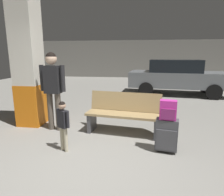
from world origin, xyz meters
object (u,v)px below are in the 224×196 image
at_px(backpack_bright, 168,110).
at_px(adult, 53,83).
at_px(structural_pillar, 28,60).
at_px(suitcase, 166,135).
at_px(child, 63,121).
at_px(parked_car_near, 177,76).
at_px(bench, 124,114).

bearing_deg(backpack_bright, adult, 162.68).
height_order(structural_pillar, suitcase, structural_pillar).
bearing_deg(child, structural_pillar, 136.33).
xyz_separation_m(structural_pillar, backpack_bright, (3.13, -1.05, -0.82)).
distance_m(backpack_bright, adult, 2.55).
relative_size(child, adult, 0.52).
bearing_deg(parked_car_near, bench, -111.96).
xyz_separation_m(structural_pillar, parked_car_near, (4.23, 4.50, -0.78)).
bearing_deg(suitcase, bench, 136.62).
relative_size(structural_pillar, bench, 1.93).
height_order(suitcase, adult, adult).
bearing_deg(suitcase, structural_pillar, 161.53).
xyz_separation_m(bench, backpack_bright, (0.83, -0.78, 0.33)).
relative_size(bench, adult, 0.94).
distance_m(structural_pillar, bench, 2.59).
bearing_deg(adult, structural_pillar, 157.76).
bearing_deg(structural_pillar, parked_car_near, 46.78).
bearing_deg(parked_car_near, structural_pillar, -133.22).
relative_size(adult, parked_car_near, 0.41).
xyz_separation_m(suitcase, adult, (-2.41, 0.75, 0.77)).
height_order(bench, child, child).
height_order(adult, parked_car_near, adult).
relative_size(structural_pillar, suitcase, 5.29).
height_order(structural_pillar, backpack_bright, structural_pillar).
height_order(backpack_bright, parked_car_near, parked_car_near).
xyz_separation_m(structural_pillar, suitcase, (3.13, -1.05, -1.27)).
relative_size(structural_pillar, child, 3.49).
xyz_separation_m(child, adult, (-0.60, 0.97, 0.52)).
xyz_separation_m(bench, suitcase, (0.83, -0.78, -0.12)).
bearing_deg(parked_car_near, child, -116.76).
bearing_deg(bench, structural_pillar, 173.43).
relative_size(suitcase, parked_car_near, 0.14).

